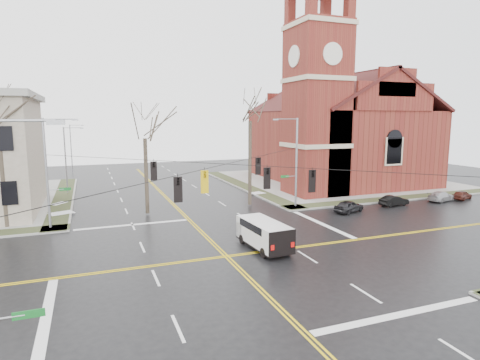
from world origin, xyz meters
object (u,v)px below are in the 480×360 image
object	(u,v)px
signal_pole_ne	(295,160)
cargo_van	(262,232)
streetlight_north_b	(72,147)
tree_ne	(250,115)
parked_car_b	(394,201)
parked_car_a	(349,206)
tree_nw_near	(145,133)
streetlight_north_a	(67,157)
signal_pole_nw	(49,170)
parked_car_c	(441,196)
parked_car_d	(462,195)
church	(334,123)

from	to	relation	value
signal_pole_ne	cargo_van	size ratio (longest dim) A/B	1.70
streetlight_north_b	tree_ne	xyz separation A→B (m)	(18.05, -34.06, 4.97)
cargo_van	parked_car_b	bearing A→B (deg)	18.89
parked_car_a	tree_nw_near	xyz separation A→B (m)	(-18.57, 6.04, 7.14)
streetlight_north_a	parked_car_a	xyz separation A→B (m)	(25.99, -20.26, -3.87)
signal_pole_nw	parked_car_c	distance (m)	39.90
signal_pole_nw	tree_ne	world-z (taller)	tree_ne
signal_pole_nw	cargo_van	xyz separation A→B (m)	(14.29, -10.72, -3.79)
tree_ne	cargo_van	bearing A→B (deg)	-108.59
streetlight_north_a	parked_car_c	distance (m)	43.64
parked_car_c	parked_car_d	size ratio (longest dim) A/B	1.22
parked_car_c	signal_pole_nw	bearing A→B (deg)	73.03
streetlight_north_b	parked_car_b	world-z (taller)	streetlight_north_b
parked_car_d	signal_pole_ne	bearing A→B (deg)	62.61
church	streetlight_north_b	distance (m)	42.53
tree_ne	streetlight_north_b	bearing A→B (deg)	117.92
parked_car_c	parked_car_b	bearing A→B (deg)	77.53
streetlight_north_a	tree_ne	distance (m)	23.41
signal_pole_nw	cargo_van	distance (m)	18.26
parked_car_c	tree_ne	world-z (taller)	tree_ne
parked_car_c	tree_ne	xyz separation A→B (m)	(-20.83, 5.37, 8.89)
tree_nw_near	cargo_van	bearing A→B (deg)	-64.50
parked_car_b	tree_ne	world-z (taller)	tree_ne
church	parked_car_d	size ratio (longest dim) A/B	8.93
church	parked_car_c	size ratio (longest dim) A/B	7.35
streetlight_north_a	parked_car_b	world-z (taller)	streetlight_north_a
streetlight_north_b	parked_car_b	distance (m)	51.11
signal_pole_ne	cargo_van	distance (m)	14.11
parked_car_a	cargo_van	bearing A→B (deg)	98.98
streetlight_north_b	cargo_van	bearing A→B (deg)	-73.91
cargo_van	parked_car_c	xyz separation A→B (m)	(25.25, 7.78, -0.62)
cargo_van	tree_nw_near	distance (m)	15.83
signal_pole_nw	parked_car_a	bearing A→B (deg)	-8.03
streetlight_north_a	tree_nw_near	world-z (taller)	tree_nw_near
parked_car_d	tree_nw_near	xyz separation A→B (m)	(-34.36, 5.36, 7.22)
parked_car_d	tree_ne	bearing A→B (deg)	58.36
cargo_van	tree_ne	bearing A→B (deg)	67.69
parked_car_a	tree_nw_near	size ratio (longest dim) A/B	0.33
streetlight_north_b	parked_car_a	xyz separation A→B (m)	(25.99, -40.26, -3.87)
signal_pole_ne	signal_pole_nw	distance (m)	22.64
parked_car_b	parked_car_d	distance (m)	9.55
signal_pole_ne	tree_nw_near	bearing A→B (deg)	171.11
tree_ne	parked_car_b	bearing A→B (deg)	-20.84
church	parked_car_b	world-z (taller)	church
signal_pole_nw	tree_nw_near	bearing A→B (deg)	15.71
streetlight_north_a	parked_car_c	world-z (taller)	streetlight_north_a
parked_car_d	tree_ne	distance (m)	25.95
streetlight_north_a	parked_car_c	xyz separation A→B (m)	(38.88, -19.44, -3.93)
signal_pole_ne	parked_car_d	size ratio (longest dim) A/B	2.92
tree_nw_near	signal_pole_ne	bearing A→B (deg)	-8.89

